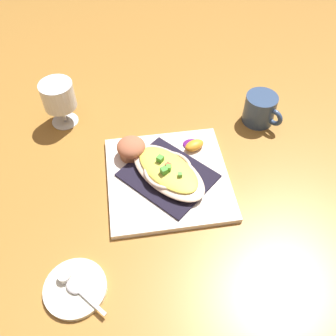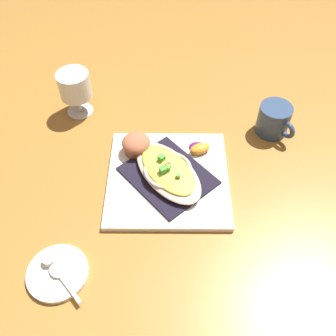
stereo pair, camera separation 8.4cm
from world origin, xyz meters
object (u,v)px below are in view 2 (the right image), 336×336
coffee_mug (274,121)px  creamer_saucer (58,273)px  gratin_dish (168,171)px  spoon (58,273)px  stemmed_glass (75,87)px  muffin (136,145)px  creamer_cup_0 (49,260)px  orange_garnish (200,148)px  square_plate (168,178)px

coffee_mug → creamer_saucer: (0.39, -0.49, -0.03)m
gratin_dish → spoon: 0.32m
coffee_mug → creamer_saucer: 0.62m
coffee_mug → stemmed_glass: 0.52m
gratin_dish → creamer_saucer: 0.32m
muffin → spoon: muffin is taller
muffin → gratin_dish: bearing=43.8°
creamer_cup_0 → muffin: bearing=151.0°
coffee_mug → creamer_cup_0: 0.62m
creamer_cup_0 → orange_garnish: bearing=132.6°
gratin_dish → creamer_saucer: size_ratio=1.96×
creamer_cup_0 → gratin_dish: bearing=131.8°
muffin → creamer_cup_0: size_ratio=2.81×
creamer_saucer → spoon: (0.00, 0.00, 0.01)m
gratin_dish → orange_garnish: size_ratio=4.01×
spoon → stemmed_glass: bearing=-177.1°
gratin_dish → coffee_mug: coffee_mug is taller
square_plate → coffee_mug: coffee_mug is taller
square_plate → orange_garnish: size_ratio=4.79×
muffin → stemmed_glass: (-0.16, -0.16, 0.04)m
coffee_mug → square_plate: bearing=-59.7°
square_plate → coffee_mug: size_ratio=2.69×
square_plate → gratin_dish: (0.00, -0.00, 0.03)m
gratin_dish → creamer_saucer: (0.23, -0.22, -0.03)m
gratin_dish → spoon: (0.23, -0.21, -0.02)m
coffee_mug → creamer_cup_0: (0.37, -0.50, -0.02)m
stemmed_glass → muffin: bearing=44.6°
coffee_mug → creamer_saucer: coffee_mug is taller
gratin_dish → coffee_mug: (-0.16, 0.27, 0.00)m
stemmed_glass → spoon: 0.48m
muffin → creamer_saucer: size_ratio=0.57×
muffin → orange_garnish: 0.15m
gratin_dish → coffee_mug: size_ratio=2.25×
coffee_mug → stemmed_glass: stemmed_glass is taller
square_plate → creamer_cup_0: creamer_cup_0 is taller
coffee_mug → orange_garnish: bearing=-67.3°
gratin_dish → muffin: bearing=-136.2°
spoon → coffee_mug: bearing=129.0°
square_plate → orange_garnish: (-0.08, 0.08, 0.02)m
coffee_mug → stemmed_glass: (-0.08, -0.51, 0.04)m
coffee_mug → spoon: 0.62m
gratin_dish → creamer_saucer: bearing=-43.4°
spoon → creamer_cup_0: (-0.02, -0.02, 0.00)m
orange_garnish → creamer_saucer: bearing=-43.8°
square_plate → orange_garnish: orange_garnish is taller
gratin_dish → stemmed_glass: bearing=-135.6°
square_plate → creamer_saucer: (0.23, -0.22, -0.00)m
square_plate → muffin: bearing=-136.2°
stemmed_glass → spoon: (0.48, 0.02, -0.06)m
muffin → spoon: size_ratio=0.78×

